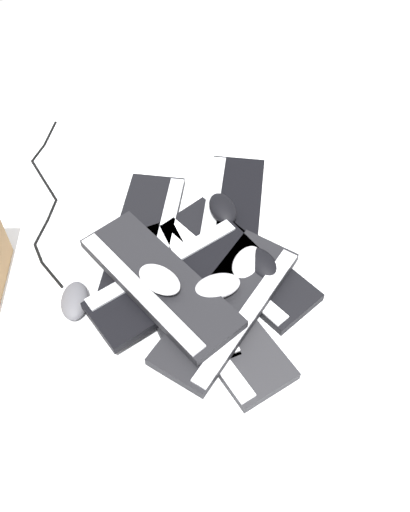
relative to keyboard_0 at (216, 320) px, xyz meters
The scene contains 17 objects.
ground_plane 0.13m from the keyboard_0, 155.98° to the left, with size 3.20×3.20×0.00m, color white.
keyboard_0 is the anchor object (origin of this frame).
keyboard_1 0.19m from the keyboard_0, 132.29° to the left, with size 0.46×0.24×0.03m.
keyboard_2 0.34m from the keyboard_0, 142.83° to the left, with size 0.44×0.38×0.03m.
keyboard_3 0.31m from the keyboard_0, behind, with size 0.44×0.39×0.03m.
keyboard_4 0.12m from the keyboard_0, 158.44° to the right, with size 0.45×0.20×0.03m.
keyboard_5 0.14m from the keyboard_0, 164.34° to the right, with size 0.20×0.45×0.03m.
keyboard_6 0.16m from the keyboard_0, 146.32° to the right, with size 0.46×0.24×0.03m.
keyboard_7 0.05m from the keyboard_0, 94.88° to the left, with size 0.34×0.46×0.03m.
mouse_0 0.34m from the keyboard_0, 128.20° to the right, with size 0.11×0.07×0.04m, color #4C4C51.
mouse_1 0.33m from the keyboard_0, 146.63° to the left, with size 0.11×0.07×0.04m, color black.
mouse_2 0.17m from the keyboard_0, 140.60° to the right, with size 0.11×0.07×0.04m, color silver.
mouse_3 0.18m from the keyboard_0, 110.20° to the left, with size 0.11×0.07×0.04m, color black.
mouse_4 0.17m from the keyboard_0, 121.97° to the left, with size 0.11×0.07×0.04m, color silver.
mouse_5 0.08m from the keyboard_0, 146.70° to the left, with size 0.11×0.07×0.04m, color #B7B7BC.
cable_0 0.63m from the keyboard_0, 160.65° to the right, with size 0.62×0.24×0.01m.
cable_1 0.09m from the keyboard_0, 169.05° to the left, with size 0.33×0.36×0.01m.
Camera 1 is at (0.72, -0.42, 1.16)m, focal length 40.00 mm.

